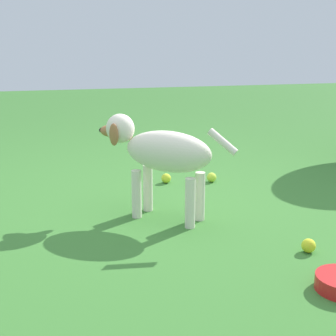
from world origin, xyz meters
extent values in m
plane|color=#38722D|center=(0.00, 0.00, 0.00)|extent=(14.00, 14.00, 0.00)
ellipsoid|color=silver|center=(-0.03, 0.16, 0.38)|extent=(0.50, 0.47, 0.22)
cylinder|color=silver|center=(0.13, 0.10, 0.13)|extent=(0.05, 0.05, 0.27)
cylinder|color=silver|center=(0.05, 0.01, 0.13)|extent=(0.05, 0.05, 0.27)
cylinder|color=silver|center=(-0.11, 0.31, 0.13)|extent=(0.05, 0.05, 0.27)
cylinder|color=silver|center=(-0.19, 0.22, 0.13)|extent=(0.05, 0.05, 0.27)
ellipsoid|color=silver|center=(0.19, -0.04, 0.48)|extent=(0.22, 0.22, 0.16)
ellipsoid|color=#9E663D|center=(0.25, -0.09, 0.46)|extent=(0.13, 0.13, 0.07)
sphere|color=black|center=(0.29, -0.12, 0.46)|extent=(0.03, 0.03, 0.03)
ellipsoid|color=#9E663D|center=(0.24, 0.02, 0.46)|extent=(0.06, 0.06, 0.12)
ellipsoid|color=#9E663D|center=(0.14, -0.09, 0.46)|extent=(0.06, 0.06, 0.12)
cylinder|color=silver|center=(-0.26, 0.36, 0.46)|extent=(0.15, 0.14, 0.13)
sphere|color=yellow|center=(-0.55, 0.74, 0.03)|extent=(0.07, 0.07, 0.07)
sphere|color=#C7D730|center=(-0.18, -0.50, 0.03)|extent=(0.07, 0.07, 0.07)
sphere|color=#C5E23D|center=(-0.49, -0.44, 0.03)|extent=(0.07, 0.07, 0.07)
camera|label=1|loc=(0.58, 2.57, 0.96)|focal=51.39mm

